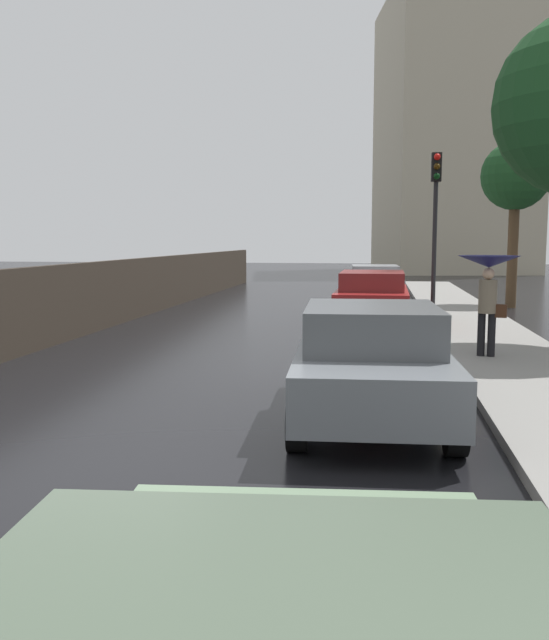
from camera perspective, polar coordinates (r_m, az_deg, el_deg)
ground at (r=6.66m, az=-15.71°, el=-13.54°), size 120.00×120.00×0.00m
car_silver_near_kerb at (r=24.12m, az=8.26°, el=2.95°), size 2.00×4.38×1.38m
car_red_far_ahead at (r=17.82m, az=8.08°, el=1.81°), size 1.90×4.07×1.46m
car_grey_behind_camera at (r=8.70m, az=7.98°, el=-3.41°), size 2.06×4.24×1.47m
pedestrian_with_umbrella_near at (r=13.09m, az=17.27°, el=3.58°), size 1.10×1.10×1.84m
traffic_light at (r=19.08m, az=13.16°, el=9.26°), size 0.26×0.39×4.40m
street_tree_mid at (r=24.22m, az=19.29°, el=10.98°), size 2.23×2.23×5.45m
distant_tower at (r=51.02m, az=14.43°, el=14.69°), size 10.91×13.09×23.68m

